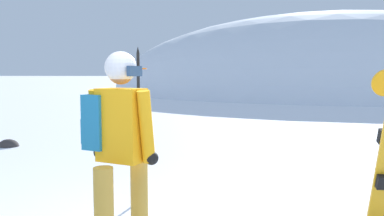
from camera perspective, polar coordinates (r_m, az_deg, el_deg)
ridge_peak_main at (r=35.23m, az=18.81°, el=2.39°), size 35.32×31.79×12.45m
snowboarder_main at (r=3.24m, az=-10.47°, el=-6.16°), size 0.83×1.74×1.71m
piste_marker_near at (r=4.71m, az=-7.67°, el=-0.87°), size 0.20×0.20×1.85m
rock_dark at (r=9.18m, az=-24.86°, el=-5.03°), size 0.43×0.37×0.30m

